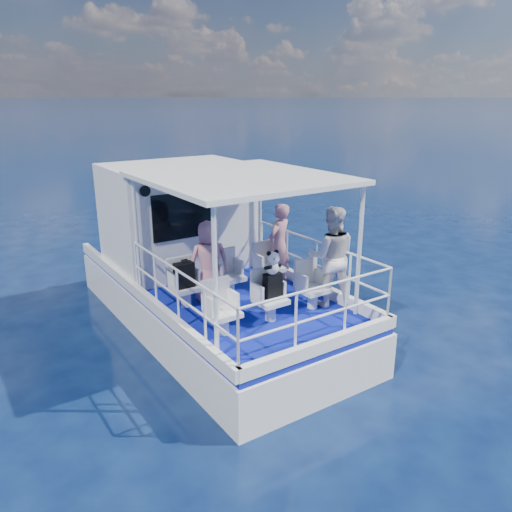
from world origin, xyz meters
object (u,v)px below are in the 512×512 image
(passenger_port_fwd, at_px, (209,261))
(panda, at_px, (273,262))
(passenger_stbd_aft, at_px, (331,257))
(backpack_center, at_px, (273,286))

(passenger_port_fwd, distance_m, panda, 1.43)
(passenger_stbd_aft, xyz_separation_m, panda, (-1.24, 0.01, 0.13))
(passenger_port_fwd, bearing_deg, backpack_center, 123.82)
(backpack_center, bearing_deg, panda, -141.06)
(panda, bearing_deg, passenger_stbd_aft, -0.33)
(passenger_stbd_aft, height_order, panda, passenger_stbd_aft)
(passenger_stbd_aft, bearing_deg, backpack_center, 33.57)
(passenger_port_fwd, bearing_deg, passenger_stbd_aft, 156.55)
(passenger_port_fwd, height_order, panda, passenger_port_fwd)
(passenger_port_fwd, relative_size, panda, 3.80)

